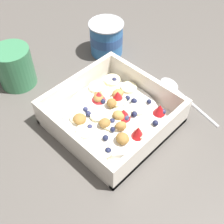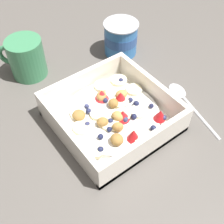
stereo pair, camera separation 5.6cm
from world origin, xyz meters
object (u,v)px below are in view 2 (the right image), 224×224
Objects in this scene: spoon at (184,97)px; yogurt_cup at (121,38)px; fruit_bowl at (113,115)px; coffee_mug at (26,58)px.

spoon is 2.05× the size of yogurt_cup.
yogurt_cup is at bearing 47.93° from fruit_bowl.
fruit_bowl is 0.25m from coffee_mug.
fruit_bowl is 1.23× the size of spoon.
spoon is 0.36m from coffee_mug.
spoon is at bearing -14.21° from fruit_bowl.
fruit_bowl is 2.53× the size of yogurt_cup.
coffee_mug reaches higher than spoon.
yogurt_cup is (-0.01, 0.21, 0.04)m from spoon.
yogurt_cup reaches higher than spoon.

